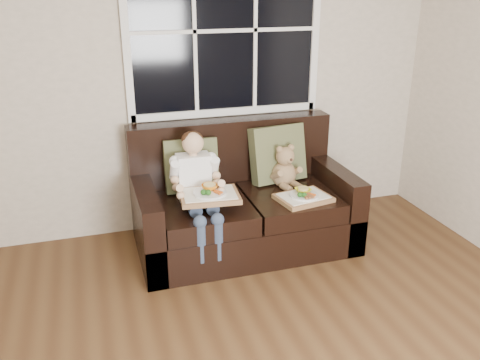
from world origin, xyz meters
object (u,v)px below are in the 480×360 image
object	(u,v)px
loveseat	(242,207)
child	(197,181)
tray_left	(210,194)
tray_right	(303,197)
teddy_bear	(285,169)

from	to	relation	value
loveseat	child	xyz separation A→B (m)	(-0.39, -0.12, 0.33)
child	tray_left	bearing A→B (deg)	-68.45
loveseat	tray_right	size ratio (longest dim) A/B	3.88
teddy_bear	loveseat	bearing A→B (deg)	172.21
loveseat	child	distance (m)	0.52
loveseat	tray_left	bearing A→B (deg)	-141.18
child	tray_right	world-z (taller)	child
child	loveseat	bearing A→B (deg)	16.56
loveseat	tray_left	world-z (taller)	loveseat
child	teddy_bear	bearing A→B (deg)	10.14
child	tray_right	bearing A→B (deg)	-13.12
loveseat	teddy_bear	distance (m)	0.46
tray_right	loveseat	bearing A→B (deg)	132.78
loveseat	tray_left	distance (m)	0.50
loveseat	tray_right	world-z (taller)	loveseat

